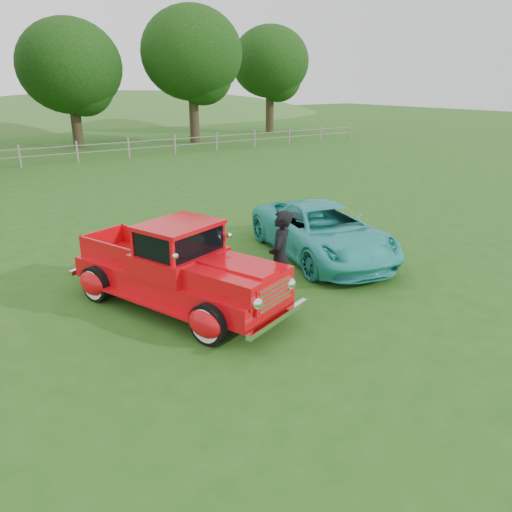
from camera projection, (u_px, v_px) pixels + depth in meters
ground at (245, 327)px, 9.38m from camera, size 140.00×140.00×0.00m
fence_line at (19, 156)px, 26.37m from camera, size 48.00×0.12×1.20m
tree_near_east at (70, 67)px, 32.93m from camera, size 6.80×6.80×8.33m
tree_mid_east at (192, 54)px, 35.29m from camera, size 7.20×7.20×9.44m
tree_far_east at (270, 62)px, 42.49m from camera, size 6.60×6.60×8.86m
red_pickup at (178, 270)px, 10.03m from camera, size 3.41×5.28×1.78m
teal_sedan at (323, 231)px, 12.96m from camera, size 3.33×5.35×1.38m
man at (280, 258)px, 10.15m from camera, size 0.84×0.83×1.96m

